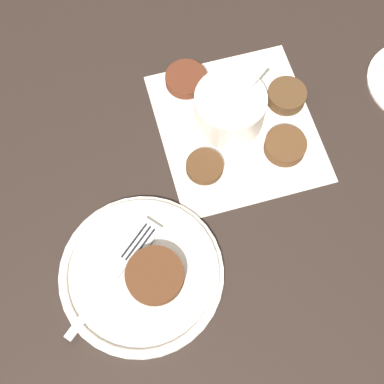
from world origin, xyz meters
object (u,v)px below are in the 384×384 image
fritter_on_plate (155,275)px  sauce_bowl (229,109)px  serving_plate (141,273)px  fork (122,266)px

fritter_on_plate → sauce_bowl: bearing=-26.2°
sauce_bowl → serving_plate: sauce_bowl is taller
serving_plate → fritter_on_plate: size_ratio=2.85×
serving_plate → fritter_on_plate: 0.03m
fritter_on_plate → fork: fritter_on_plate is taller
sauce_bowl → serving_plate: 0.29m
serving_plate → fork: 0.03m
serving_plate → fork: size_ratio=1.38×
serving_plate → fork: bearing=68.0°
fork → fritter_on_plate: bearing=-112.3°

